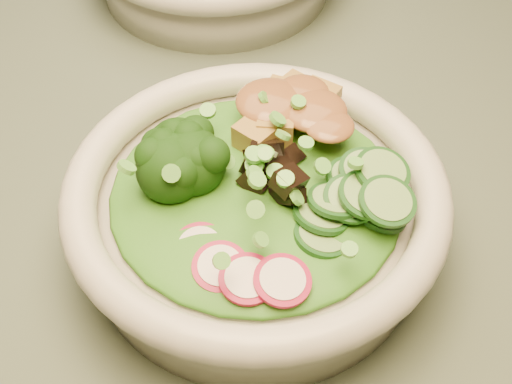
% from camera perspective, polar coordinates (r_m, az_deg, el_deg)
% --- Properties ---
extents(dining_table, '(1.20, 0.80, 0.75)m').
position_cam_1_polar(dining_table, '(0.66, 0.36, -7.65)').
color(dining_table, black).
rests_on(dining_table, ground).
extents(salad_bowl, '(0.27, 0.27, 0.07)m').
position_cam_1_polar(salad_bowl, '(0.51, 0.00, -1.50)').
color(salad_bowl, beige).
rests_on(salad_bowl, dining_table).
extents(lettuce_bed, '(0.21, 0.21, 0.02)m').
position_cam_1_polar(lettuce_bed, '(0.50, 0.00, 0.08)').
color(lettuce_bed, '#246014').
rests_on(lettuce_bed, salad_bowl).
extents(broccoli_florets, '(0.10, 0.10, 0.04)m').
position_cam_1_polar(broccoli_florets, '(0.50, -6.88, 2.97)').
color(broccoli_florets, black).
rests_on(broccoli_florets, salad_bowl).
extents(radish_slices, '(0.12, 0.08, 0.02)m').
position_cam_1_polar(radish_slices, '(0.45, -2.57, -5.57)').
color(radish_slices, maroon).
rests_on(radish_slices, salad_bowl).
extents(cucumber_slices, '(0.09, 0.09, 0.04)m').
position_cam_1_polar(cucumber_slices, '(0.48, 7.40, -1.06)').
color(cucumber_slices, '#80A95E').
rests_on(cucumber_slices, salad_bowl).
extents(mushroom_heap, '(0.09, 0.09, 0.04)m').
position_cam_1_polar(mushroom_heap, '(0.50, 0.49, 2.17)').
color(mushroom_heap, black).
rests_on(mushroom_heap, salad_bowl).
extents(tofu_cubes, '(0.11, 0.09, 0.04)m').
position_cam_1_polar(tofu_cubes, '(0.53, 2.55, 5.71)').
color(tofu_cubes, olive).
rests_on(tofu_cubes, salad_bowl).
extents(peanut_sauce, '(0.07, 0.06, 0.02)m').
position_cam_1_polar(peanut_sauce, '(0.52, 2.59, 6.78)').
color(peanut_sauce, brown).
rests_on(peanut_sauce, tofu_cubes).
extents(scallion_garnish, '(0.19, 0.19, 0.02)m').
position_cam_1_polar(scallion_garnish, '(0.48, 0.00, 2.03)').
color(scallion_garnish, '#63BC42').
rests_on(scallion_garnish, salad_bowl).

